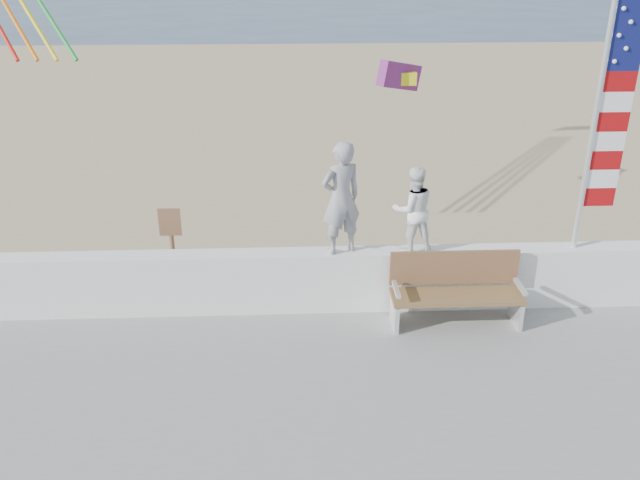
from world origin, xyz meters
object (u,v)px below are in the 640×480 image
Objects in this scene: bench at (456,289)px; flag at (605,115)px; child at (413,210)px; adult at (341,198)px.

flag is (1.90, 0.45, 2.30)m from bench.
flag reaches higher than child.
child reaches higher than bench.
child is 2.79m from flag.
bench is at bearing 140.24° from adult.
flag is at bearing 156.40° from adult.
adult is 2.02m from bench.
child is (1.00, 0.00, -0.19)m from adult.
bench is 3.02m from flag.
adult is 0.89× the size of bench.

